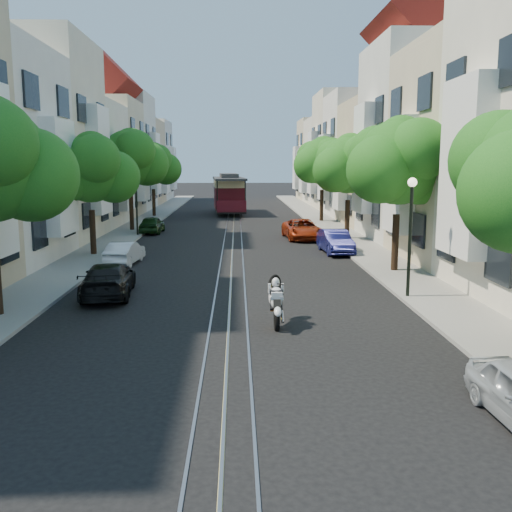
{
  "coord_description": "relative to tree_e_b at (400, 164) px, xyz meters",
  "views": [
    {
      "loc": [
        0.27,
        -15.53,
        4.76
      ],
      "look_at": [
        0.98,
        5.93,
        1.27
      ],
      "focal_mm": 40.0,
      "sensor_mm": 36.0,
      "label": 1
    }
  ],
  "objects": [
    {
      "name": "rail_slot",
      "position": [
        -7.26,
        19.02,
        -4.72
      ],
      "size": [
        0.06,
        80.0,
        0.02
      ],
      "primitive_type": "cube",
      "color": "gray",
      "rests_on": "ground"
    },
    {
      "name": "lamp_west",
      "position": [
        -13.56,
        13.02,
        -1.89
      ],
      "size": [
        0.32,
        0.32,
        4.16
      ],
      "color": "black",
      "rests_on": "ground"
    },
    {
      "name": "sidewalk_west",
      "position": [
        -14.51,
        19.02,
        -4.67
      ],
      "size": [
        2.5,
        80.0,
        0.12
      ],
      "primitive_type": "cube",
      "color": "gray",
      "rests_on": "ground"
    },
    {
      "name": "townhouses_east",
      "position": [
        4.61,
        18.94,
        0.45
      ],
      "size": [
        7.75,
        72.0,
        12.0
      ],
      "color": "beige",
      "rests_on": "ground"
    },
    {
      "name": "rail_left",
      "position": [
        -7.81,
        19.02,
        -4.72
      ],
      "size": [
        0.06,
        80.0,
        0.02
      ],
      "primitive_type": "cube",
      "color": "gray",
      "rests_on": "ground"
    },
    {
      "name": "tree_w_c",
      "position": [
        -14.4,
        16.0,
        0.34
      ],
      "size": [
        5.13,
        4.28,
        7.09
      ],
      "color": "black",
      "rests_on": "ground"
    },
    {
      "name": "parked_car_w_far",
      "position": [
        -12.86,
        14.81,
        -4.14
      ],
      "size": [
        1.5,
        3.54,
        1.19
      ],
      "primitive_type": "imported",
      "rotation": [
        0.0,
        0.0,
        3.12
      ],
      "color": "#153414",
      "rests_on": "ground"
    },
    {
      "name": "lane_line",
      "position": [
        -7.26,
        19.02,
        -4.73
      ],
      "size": [
        0.08,
        80.0,
        0.01
      ],
      "primitive_type": "cube",
      "color": "tan",
      "rests_on": "ground"
    },
    {
      "name": "tree_w_b",
      "position": [
        -14.4,
        5.0,
        -0.34
      ],
      "size": [
        4.72,
        3.87,
        6.27
      ],
      "color": "black",
      "rests_on": "ground"
    },
    {
      "name": "lamp_east",
      "position": [
        -0.96,
        -4.98,
        -1.89
      ],
      "size": [
        0.32,
        0.32,
        4.16
      ],
      "color": "black",
      "rests_on": "ground"
    },
    {
      "name": "sidewalk_east",
      "position": [
        -0.01,
        19.02,
        -4.67
      ],
      "size": [
        2.5,
        80.0,
        0.12
      ],
      "primitive_type": "cube",
      "color": "gray",
      "rests_on": "ground"
    },
    {
      "name": "tree_e_c",
      "position": [
        -0.0,
        11.0,
        -0.13
      ],
      "size": [
        4.84,
        3.99,
        6.52
      ],
      "color": "black",
      "rests_on": "ground"
    },
    {
      "name": "tree_e_b",
      "position": [
        0.0,
        0.0,
        0.0
      ],
      "size": [
        4.93,
        4.08,
        6.68
      ],
      "color": "black",
      "rests_on": "ground"
    },
    {
      "name": "tree_w_d",
      "position": [
        -14.4,
        27.0,
        -0.13
      ],
      "size": [
        4.84,
        3.99,
        6.52
      ],
      "color": "black",
      "rests_on": "ground"
    },
    {
      "name": "parked_car_e_far",
      "position": [
        -2.86,
        11.35,
        -4.1
      ],
      "size": [
        2.4,
        4.69,
        1.27
      ],
      "primitive_type": "imported",
      "rotation": [
        0.0,
        0.0,
        0.07
      ],
      "color": "#95290D",
      "rests_on": "ground"
    },
    {
      "name": "parked_car_e_mid",
      "position": [
        -1.73,
        5.57,
        -4.1
      ],
      "size": [
        1.57,
        3.89,
        1.26
      ],
      "primitive_type": "imported",
      "rotation": [
        0.0,
        0.0,
        0.06
      ],
      "color": "#0D0F43",
      "rests_on": "ground"
    },
    {
      "name": "rail_right",
      "position": [
        -6.71,
        19.02,
        -4.72
      ],
      "size": [
        0.06,
        80.0,
        0.02
      ],
      "primitive_type": "cube",
      "color": "gray",
      "rests_on": "ground"
    },
    {
      "name": "ground",
      "position": [
        -7.26,
        19.02,
        -4.73
      ],
      "size": [
        200.0,
        200.0,
        0.0
      ],
      "primitive_type": "plane",
      "color": "black",
      "rests_on": "ground"
    },
    {
      "name": "sportbike_rider",
      "position": [
        -5.86,
        -8.12,
        -3.92
      ],
      "size": [
        0.5,
        1.88,
        1.47
      ],
      "rotation": [
        0.0,
        0.0,
        -0.01
      ],
      "color": "black",
      "rests_on": "ground"
    },
    {
      "name": "parked_car_w_near",
      "position": [
        -11.66,
        -4.17,
        -4.13
      ],
      "size": [
        2.08,
        4.33,
        1.22
      ],
      "primitive_type": "imported",
      "rotation": [
        0.0,
        0.0,
        3.23
      ],
      "color": "black",
      "rests_on": "ground"
    },
    {
      "name": "tree_e_d",
      "position": [
        0.0,
        22.0,
        0.13
      ],
      "size": [
        5.01,
        4.16,
        6.85
      ],
      "color": "black",
      "rests_on": "ground"
    },
    {
      "name": "cable_car",
      "position": [
        -7.76,
        30.33,
        -2.67
      ],
      "size": [
        3.42,
        9.22,
        3.48
      ],
      "rotation": [
        0.0,
        0.0,
        0.07
      ],
      "color": "black",
      "rests_on": "ground"
    },
    {
      "name": "parked_car_w_mid",
      "position": [
        -12.37,
        2.57,
        -4.19
      ],
      "size": [
        1.47,
        3.41,
        1.09
      ],
      "primitive_type": "imported",
      "rotation": [
        0.0,
        0.0,
        3.04
      ],
      "color": "silver",
      "rests_on": "ground"
    },
    {
      "name": "townhouses_west",
      "position": [
        -19.13,
        18.94,
        0.35
      ],
      "size": [
        7.75,
        72.0,
        11.76
      ],
      "color": "silver",
      "rests_on": "ground"
    }
  ]
}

